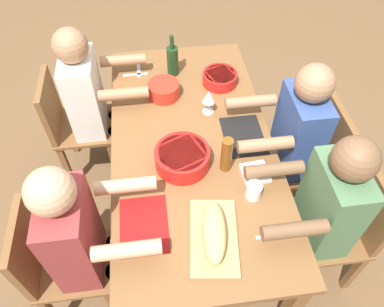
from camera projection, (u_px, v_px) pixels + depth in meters
ground_plane at (192, 209)px, 2.70m from camera, size 8.00×8.00×0.00m
dining_table at (192, 150)px, 2.20m from camera, size 1.86×0.92×0.74m
chair_near_right at (57, 260)px, 1.94m from camera, size 0.40×0.40×0.85m
diner_near_right at (83, 237)px, 1.79m from camera, size 0.41×0.53×1.20m
chair_far_right at (343, 225)px, 2.07m from camera, size 0.40×0.40×0.85m
diner_far_right at (321, 209)px, 1.89m from camera, size 0.41×0.53×1.20m
chair_far_center at (312, 156)px, 2.40m from camera, size 0.40×0.40×0.85m
diner_far_center at (291, 136)px, 2.22m from camera, size 0.41×0.53×1.20m
chair_near_left at (72, 123)px, 2.59m from camera, size 0.40×0.40×0.85m
diner_near_left at (92, 97)px, 2.44m from camera, size 0.41×0.53×1.20m
serving_bowl_fruit at (182, 157)px, 1.98m from camera, size 0.30×0.30×0.11m
serving_bowl_pasta at (164, 89)px, 2.35m from camera, size 0.20×0.20×0.09m
serving_bowl_salad at (220, 78)px, 2.43m from camera, size 0.23×0.23×0.08m
cutting_board at (214, 237)px, 1.73m from camera, size 0.43×0.27×0.02m
bread_loaf at (214, 232)px, 1.69m from camera, size 0.33×0.15×0.09m
wine_bottle at (173, 60)px, 2.45m from camera, size 0.08×0.08×0.29m
beer_bottle at (227, 155)px, 1.92m from camera, size 0.06×0.06×0.22m
wine_glass at (209, 98)px, 2.20m from camera, size 0.08×0.08×0.17m
placemat_near_right at (144, 225)px, 1.78m from camera, size 0.32×0.23×0.01m
cup_far_right at (254, 191)px, 1.86m from camera, size 0.08×0.08×0.09m
fork_far_right at (274, 236)px, 1.74m from camera, size 0.02×0.17×0.01m
placemat_far_center at (243, 136)px, 2.16m from camera, size 0.32×0.23×0.01m
fork_near_left at (136, 75)px, 2.52m from camera, size 0.02×0.17×0.01m
carving_knife at (139, 67)px, 2.57m from camera, size 0.23×0.02×0.01m
napkin_stack at (255, 173)px, 1.97m from camera, size 0.15×0.15×0.02m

